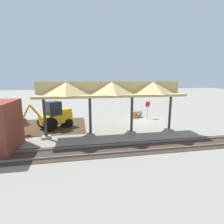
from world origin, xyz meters
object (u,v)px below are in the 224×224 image
at_px(concrete_pipe, 137,114).
at_px(traffic_barrel, 133,115).
at_px(stop_sign, 148,106).
at_px(backhoe, 55,116).

distance_m(concrete_pipe, traffic_barrel, 0.99).
bearing_deg(stop_sign, traffic_barrel, -9.08).
xyz_separation_m(stop_sign, traffic_barrel, (1.79, -0.29, -1.15)).
relative_size(backhoe, concrete_pipe, 3.76).
bearing_deg(traffic_barrel, stop_sign, 170.92).
bearing_deg(backhoe, concrete_pipe, -161.23).
distance_m(stop_sign, concrete_pipe, 1.81).
bearing_deg(concrete_pipe, backhoe, 18.77).
height_order(stop_sign, concrete_pipe, stop_sign).
distance_m(stop_sign, backhoe, 11.50).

